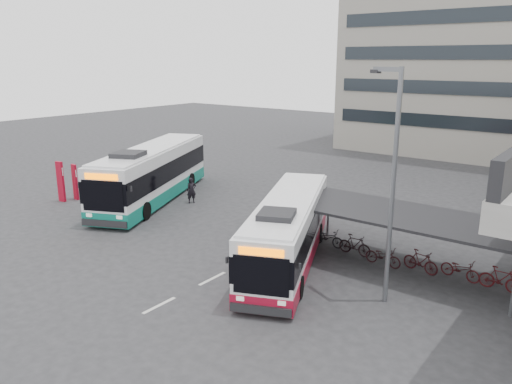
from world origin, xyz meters
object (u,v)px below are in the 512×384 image
Objects in this scene: bus_main at (288,231)px; bus_teal at (152,174)px; lamp_post at (392,174)px; pedestrian at (192,190)px.

bus_main is 13.32m from bus_teal.
bus_teal is 1.45× the size of lamp_post.
bus_main is 0.85× the size of bus_teal.
pedestrian is (-10.37, 4.31, -0.66)m from bus_main.
lamp_post is (15.44, -5.23, 4.20)m from pedestrian.
lamp_post is (5.07, -0.92, 3.54)m from bus_main.
lamp_post is at bearing -78.80° from pedestrian.
bus_teal is 7.67× the size of pedestrian.
bus_main reaches higher than pedestrian.
bus_main is 11.25m from pedestrian.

